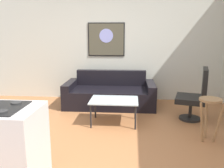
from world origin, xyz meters
name	(u,v)px	position (x,y,z in m)	size (l,w,h in m)	color
ground	(102,141)	(0.00, 0.00, -0.02)	(6.40, 6.40, 0.04)	#AB6D40
back_wall	(114,43)	(0.00, 2.42, 1.40)	(6.40, 0.05, 2.80)	beige
couch	(110,95)	(-0.05, 1.79, 0.26)	(2.02, 0.97, 0.77)	black
coffee_table	(114,102)	(0.13, 0.71, 0.41)	(0.86, 0.62, 0.45)	silver
armchair	(196,95)	(1.66, 1.00, 0.49)	(0.69, 0.71, 1.01)	black
bar_stool	(210,108)	(1.63, 0.10, 0.53)	(0.38, 0.37, 0.68)	#9D744A
wall_painting	(106,39)	(-0.19, 2.38, 1.48)	(0.89, 0.03, 0.80)	black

